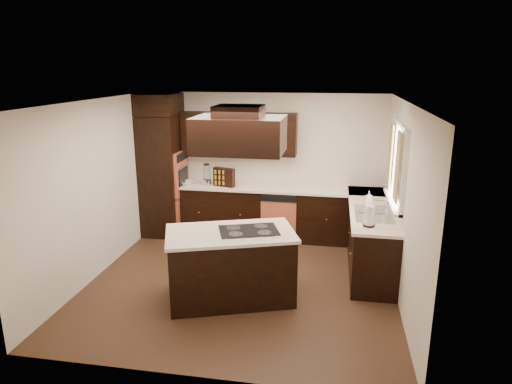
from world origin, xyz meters
TOP-DOWN VIEW (x-y plane):
  - floor at (0.00, 0.00)m, footprint 4.20×4.20m
  - ceiling at (0.00, 0.00)m, footprint 4.20×4.20m
  - wall_back at (0.00, 2.11)m, footprint 4.20×0.02m
  - wall_front at (0.00, -2.11)m, footprint 4.20×0.02m
  - wall_left at (-2.11, 0.00)m, footprint 0.02×4.20m
  - wall_right at (2.11, 0.00)m, footprint 0.02×4.20m
  - oven_column at (-1.78, 1.71)m, footprint 0.65×0.75m
  - wall_oven_face at (-1.43, 1.71)m, footprint 0.05×0.62m
  - base_cabinets_back at (0.03, 1.80)m, footprint 2.93×0.60m
  - base_cabinets_right at (1.80, 0.90)m, footprint 0.60×2.40m
  - countertop_back at (0.03, 1.79)m, footprint 2.93×0.63m
  - countertop_right at (1.79, 0.90)m, footprint 0.63×2.40m
  - upper_cabinets at (-0.43, 1.93)m, footprint 2.00×0.34m
  - dishwasher_front at (0.33, 1.50)m, footprint 0.60×0.05m
  - window_frame at (2.07, 0.55)m, footprint 0.06×1.32m
  - window_pane at (2.10, 0.55)m, footprint 0.00×1.20m
  - curtain_left at (2.01, 0.13)m, footprint 0.02×0.34m
  - curtain_right at (2.01, 0.97)m, footprint 0.02×0.34m
  - sink_rim at (1.80, 0.55)m, footprint 0.52×0.84m
  - island at (-0.04, -0.50)m, footprint 1.74×1.31m
  - island_top at (-0.04, -0.50)m, footprint 1.82×1.38m
  - cooktop at (0.18, -0.42)m, footprint 0.85×0.70m
  - range_hood at (0.10, -0.55)m, footprint 1.05×0.72m
  - hood_duct at (0.10, -0.55)m, footprint 0.55×0.50m
  - blender_base at (-0.97, 1.72)m, footprint 0.15×0.15m
  - blender_pitcher at (-0.97, 1.72)m, footprint 0.13×0.13m
  - spice_rack at (-0.65, 1.69)m, footprint 0.40×0.22m
  - mixing_bowl at (-1.34, 1.70)m, footprint 0.33×0.33m
  - soap_bottle at (1.75, 0.98)m, footprint 0.10×0.10m
  - paper_towel at (1.70, 0.02)m, footprint 0.16×0.16m

SIDE VIEW (x-z plane):
  - floor at x=0.00m, z-range -0.02..0.00m
  - dishwasher_front at x=0.33m, z-range 0.04..0.76m
  - base_cabinets_back at x=0.03m, z-range 0.00..0.88m
  - base_cabinets_right at x=1.80m, z-range 0.00..0.88m
  - island at x=-0.04m, z-range 0.00..0.88m
  - countertop_back at x=0.03m, z-range 0.88..0.92m
  - countertop_right at x=1.79m, z-range 0.88..0.92m
  - island_top at x=-0.04m, z-range 0.88..0.92m
  - sink_rim at x=1.80m, z-range 0.92..0.93m
  - cooktop at x=0.18m, z-range 0.92..0.93m
  - mixing_bowl at x=-1.34m, z-range 0.92..0.98m
  - blender_base at x=-0.97m, z-range 0.92..1.02m
  - soap_bottle at x=1.75m, z-range 0.92..1.13m
  - paper_towel at x=1.70m, z-range 0.92..1.20m
  - oven_column at x=-1.78m, z-range 0.00..2.12m
  - spice_rack at x=-0.65m, z-range 0.92..1.25m
  - wall_oven_face at x=-1.43m, z-range 0.73..1.51m
  - blender_pitcher at x=-0.97m, z-range 1.02..1.28m
  - wall_back at x=0.00m, z-range 0.00..2.50m
  - wall_front at x=0.00m, z-range 0.00..2.50m
  - wall_left at x=-2.11m, z-range 0.00..2.50m
  - wall_right at x=2.11m, z-range 0.00..2.50m
  - window_frame at x=2.07m, z-range 1.09..2.21m
  - window_pane at x=2.10m, z-range 1.15..2.15m
  - curtain_left at x=2.01m, z-range 1.25..2.15m
  - curtain_right at x=2.01m, z-range 1.25..2.15m
  - upper_cabinets at x=-0.43m, z-range 1.45..2.17m
  - range_hood at x=0.10m, z-range 1.95..2.37m
  - hood_duct at x=0.10m, z-range 2.37..2.50m
  - ceiling at x=0.00m, z-range 2.50..2.52m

